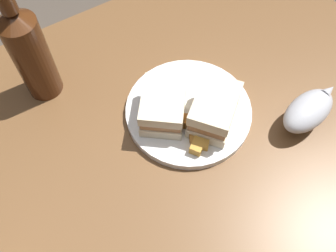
{
  "coord_description": "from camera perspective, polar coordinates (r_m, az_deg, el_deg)",
  "views": [
    {
      "loc": [
        0.12,
        0.27,
        1.33
      ],
      "look_at": [
        -0.06,
        -0.02,
        0.74
      ],
      "focal_mm": 39.93,
      "sensor_mm": 36.0,
      "label": 1
    }
  ],
  "objects": [
    {
      "name": "ground_plane",
      "position": [
        1.36,
        -1.75,
        -17.74
      ],
      "size": [
        6.0,
        6.0,
        0.0
      ],
      "primitive_type": "plane",
      "color": "#4C4238"
    },
    {
      "name": "dining_table",
      "position": [
        1.02,
        -2.29,
        -13.36
      ],
      "size": [
        1.17,
        0.8,
        0.71
      ],
      "primitive_type": "cube",
      "color": "brown",
      "rests_on": "ground"
    },
    {
      "name": "plate",
      "position": [
        0.72,
        3.13,
        2.3
      ],
      "size": [
        0.24,
        0.24,
        0.02
      ],
      "primitive_type": "cylinder",
      "color": "white",
      "rests_on": "dining_table"
    },
    {
      "name": "sandwich_half_left",
      "position": [
        0.68,
        -0.73,
        2.99
      ],
      "size": [
        0.12,
        0.13,
        0.06
      ],
      "color": "beige",
      "rests_on": "plate"
    },
    {
      "name": "sandwich_half_right",
      "position": [
        0.68,
        7.07,
        2.43
      ],
      "size": [
        0.13,
        0.12,
        0.07
      ],
      "color": "beige",
      "rests_on": "plate"
    },
    {
      "name": "potato_wedge_front",
      "position": [
        0.67,
        4.69,
        -2.68
      ],
      "size": [
        0.05,
        0.04,
        0.02
      ],
      "primitive_type": "cube",
      "rotation": [
        0.0,
        0.0,
        3.74
      ],
      "color": "gold",
      "rests_on": "plate"
    },
    {
      "name": "potato_wedge_middle",
      "position": [
        0.69,
        1.3,
        1.0
      ],
      "size": [
        0.05,
        0.05,
        0.02
      ],
      "primitive_type": "cube",
      "rotation": [
        0.0,
        0.0,
        2.36
      ],
      "color": "#AD702D",
      "rests_on": "plate"
    },
    {
      "name": "potato_wedge_back",
      "position": [
        0.68,
        3.86,
        -1.23
      ],
      "size": [
        0.04,
        0.06,
        0.02
      ],
      "primitive_type": "cube",
      "rotation": [
        0.0,
        0.0,
        1.17
      ],
      "color": "#AD702D",
      "rests_on": "plate"
    },
    {
      "name": "potato_wedge_left_edge",
      "position": [
        0.68,
        5.71,
        -1.63
      ],
      "size": [
        0.05,
        0.05,
        0.02
      ],
      "primitive_type": "cube",
      "rotation": [
        0.0,
        0.0,
        0.82
      ],
      "color": "gold",
      "rests_on": "plate"
    },
    {
      "name": "gravy_boat",
      "position": [
        0.73,
        20.67,
        2.24
      ],
      "size": [
        0.14,
        0.08,
        0.07
      ],
      "color": "#B7B7BC",
      "rests_on": "dining_table"
    },
    {
      "name": "cider_bottle",
      "position": [
        0.72,
        -20.44,
        10.71
      ],
      "size": [
        0.07,
        0.07,
        0.28
      ],
      "color": "#47230F",
      "rests_on": "dining_table"
    }
  ]
}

